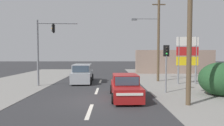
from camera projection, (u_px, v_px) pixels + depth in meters
ground_plane at (93, 101)px, 10.75m from camera, size 140.00×140.00×0.00m
lane_dash_near at (90, 111)px, 8.75m from camera, size 0.20×2.40×0.01m
lane_dash_mid at (97, 91)px, 13.75m from camera, size 0.20×2.40×0.01m
lane_dash_far at (100, 81)px, 18.74m from camera, size 0.20×2.40×0.01m
kerb_right_verge at (218, 93)px, 12.86m from camera, size 10.00×44.00×0.02m
utility_pole_foreground_right at (187, 15)px, 9.56m from camera, size 3.78×0.28×9.28m
utility_pole_midground_right at (157, 35)px, 18.56m from camera, size 3.78×0.30×9.27m
traffic_signal_mast at (44, 44)px, 15.85m from camera, size 3.69×0.44×6.00m
pedestal_signal_right_kerb at (166, 61)px, 12.96m from camera, size 0.44×0.29×3.56m
shopping_plaza_sign at (187, 53)px, 16.85m from camera, size 2.10×0.16×4.60m
roadside_bush at (223, 80)px, 12.06m from camera, size 3.01×2.58×2.31m
shopfront_wall_far at (175, 62)px, 26.79m from camera, size 12.00×1.00×3.60m
sedan_receding_far at (125, 87)px, 11.44m from camera, size 1.98×4.28×1.56m
suv_kerbside_parked at (83, 74)px, 17.98m from camera, size 2.20×4.61×1.90m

